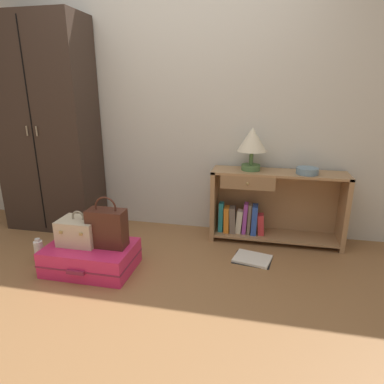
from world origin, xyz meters
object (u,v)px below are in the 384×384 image
bowl (307,171)px  open_book_on_floor (252,259)px  handbag (107,228)px  table_lamp (252,142)px  suitcase_large (91,257)px  wardrobe (48,128)px  bottle (39,251)px  bookshelf (269,207)px  train_case (80,231)px

bowl → open_book_on_floor: size_ratio=0.55×
bowl → handbag: size_ratio=0.47×
table_lamp → suitcase_large: (-1.18, -0.85, -0.82)m
handbag → open_book_on_floor: (1.11, 0.39, -0.35)m
wardrobe → suitcase_large: bearing=-44.4°
table_lamp → bottle: bearing=-153.3°
bookshelf → handbag: (-1.22, -0.83, 0.03)m
wardrobe → suitcase_large: 1.44m
table_lamp → train_case: size_ratio=1.27×
suitcase_large → wardrobe: bearing=135.6°
train_case → bowl: bearing=23.9°
bottle → handbag: bearing=1.0°
suitcase_large → open_book_on_floor: (1.25, 0.42, -0.09)m
bottle → wardrobe: bearing=112.3°
bookshelf → bottle: bearing=-155.5°
wardrobe → open_book_on_floor: bearing=-9.9°
wardrobe → bookshelf: size_ratio=1.69×
bottle → bowl: bearing=20.3°
open_book_on_floor → table_lamp: bearing=99.0°
bowl → train_case: bearing=-156.1°
train_case → handbag: 0.25m
bowl → handbag: 1.75m
table_lamp → train_case: 1.64m
table_lamp → handbag: table_lamp is taller
handbag → open_book_on_floor: bearing=19.6°
wardrobe → open_book_on_floor: (2.05, -0.36, -1.01)m
bookshelf → open_book_on_floor: bookshelf is taller
wardrobe → bottle: 1.23m
table_lamp → bottle: table_lamp is taller
handbag → open_book_on_floor: size_ratio=1.18×
bowl → train_case: (-1.76, -0.78, -0.39)m
wardrobe → table_lamp: 1.98m
wardrobe → handbag: (0.94, -0.75, -0.65)m
handbag → table_lamp: bearing=38.6°
wardrobe → train_case: 1.24m
wardrobe → bottle: (0.31, -0.76, -0.92)m
bottle → open_book_on_floor: 1.78m
handbag → train_case: bearing=179.6°
bowl → wardrobe: bearing=-179.2°
bowl → handbag: bowl is taller
wardrobe → table_lamp: wardrobe is taller
handbag → open_book_on_floor: 1.23m
train_case → table_lamp: bearing=32.9°
suitcase_large → handbag: bearing=10.4°
train_case → bottle: train_case is taller
train_case → open_book_on_floor: (1.35, 0.39, -0.30)m
open_book_on_floor → handbag: bearing=-160.4°
wardrobe → table_lamp: size_ratio=5.27×
handbag → bottle: (-0.63, -0.01, -0.26)m
table_lamp → suitcase_large: 1.68m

